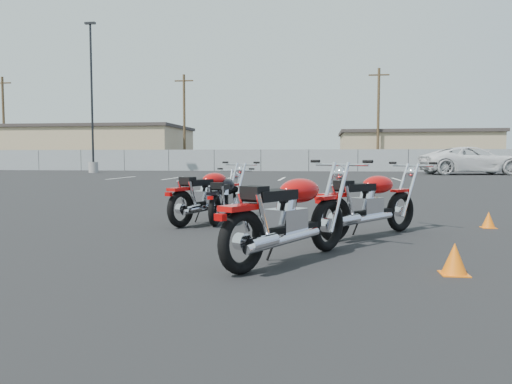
# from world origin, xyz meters

# --- Properties ---
(ground) EXTENTS (120.00, 120.00, 0.00)m
(ground) POSITION_xyz_m (0.00, 0.00, 0.00)
(ground) COLOR black
(ground) RESTS_ON ground
(motorcycle_front_red) EXTENTS (1.31, 2.14, 1.07)m
(motorcycle_front_red) POSITION_xyz_m (-0.83, 1.99, 0.49)
(motorcycle_front_red) COLOR black
(motorcycle_front_red) RESTS_ON ground
(motorcycle_second_black) EXTENTS (0.75, 1.93, 0.95)m
(motorcycle_second_black) POSITION_xyz_m (-0.58, 2.18, 0.43)
(motorcycle_second_black) COLOR black
(motorcycle_second_black) RESTS_ON ground
(motorcycle_third_red) EXTENTS (1.83, 1.89, 1.08)m
(motorcycle_third_red) POSITION_xyz_m (1.85, 0.79, 0.49)
(motorcycle_third_red) COLOR black
(motorcycle_third_red) RESTS_ON ground
(motorcycle_rear_red) EXTENTS (1.62, 2.15, 1.12)m
(motorcycle_rear_red) POSITION_xyz_m (0.81, -1.14, 0.51)
(motorcycle_rear_red) COLOR black
(motorcycle_rear_red) RESTS_ON ground
(training_cone_near) EXTENTS (0.22, 0.22, 0.27)m
(training_cone_near) POSITION_xyz_m (3.87, 1.96, 0.13)
(training_cone_near) COLOR orange
(training_cone_near) RESTS_ON ground
(training_cone_far) EXTENTS (0.27, 0.27, 0.32)m
(training_cone_far) POSITION_xyz_m (2.46, -1.52, 0.16)
(training_cone_far) COLOR orange
(training_cone_far) RESTS_ON ground
(light_pole_west) EXTENTS (0.80, 0.70, 11.02)m
(light_pole_west) POSITION_xyz_m (-15.81, 28.66, 2.93)
(light_pole_west) COLOR gray
(light_pole_west) RESTS_ON ground
(chainlink_fence) EXTENTS (80.06, 0.06, 1.80)m
(chainlink_fence) POSITION_xyz_m (-0.00, 35.00, 0.90)
(chainlink_fence) COLOR gray
(chainlink_fence) RESTS_ON ground
(tan_building_west) EXTENTS (18.40, 10.40, 4.30)m
(tan_building_west) POSITION_xyz_m (-22.00, 42.00, 2.16)
(tan_building_west) COLOR tan
(tan_building_west) RESTS_ON ground
(tan_building_east) EXTENTS (14.40, 9.40, 3.70)m
(tan_building_east) POSITION_xyz_m (10.00, 44.00, 1.86)
(tan_building_east) COLOR tan
(tan_building_east) RESTS_ON ground
(utility_pole_a) EXTENTS (1.80, 0.24, 9.00)m
(utility_pole_a) POSITION_xyz_m (-30.00, 39.00, 4.69)
(utility_pole_a) COLOR #41311E
(utility_pole_a) RESTS_ON ground
(utility_pole_b) EXTENTS (1.80, 0.24, 9.00)m
(utility_pole_b) POSITION_xyz_m (-12.00, 40.00, 4.69)
(utility_pole_b) COLOR #41311E
(utility_pole_b) RESTS_ON ground
(utility_pole_c) EXTENTS (1.80, 0.24, 9.00)m
(utility_pole_c) POSITION_xyz_m (6.00, 39.00, 4.69)
(utility_pole_c) COLOR #41311E
(utility_pole_c) RESTS_ON ground
(parking_line_stripes) EXTENTS (15.12, 4.00, 0.01)m
(parking_line_stripes) POSITION_xyz_m (-2.50, 20.00, 0.00)
(parking_line_stripes) COLOR silver
(parking_line_stripes) RESTS_ON ground
(white_van) EXTENTS (4.12, 8.06, 2.93)m
(white_van) POSITION_xyz_m (11.10, 28.56, 1.46)
(white_van) COLOR white
(white_van) RESTS_ON ground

